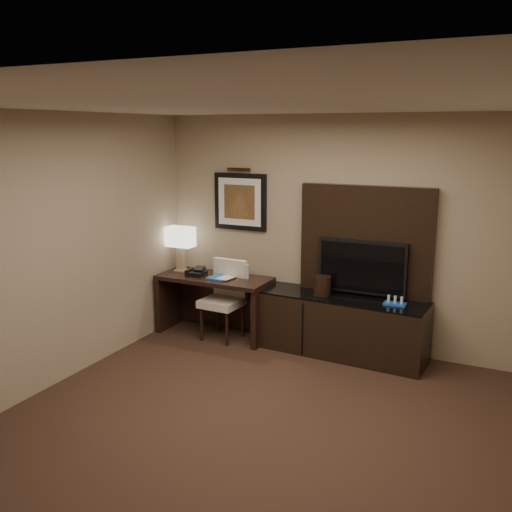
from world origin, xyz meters
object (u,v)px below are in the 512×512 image
Objects in this scene: desk_chair at (222,302)px; ice_bucket at (322,286)px; water_bottle at (247,272)px; tv at (362,267)px; minibar_tray at (395,301)px; credenza at (338,325)px; desk_phone at (196,271)px; table_lamp at (181,250)px; desk at (215,306)px.

desk_chair is 4.41× the size of ice_bucket.
desk_chair is 5.38× the size of water_bottle.
tv is 4.28× the size of minibar_tray.
ice_bucket is (-0.19, -0.02, 0.45)m from credenza.
tv reaches higher than credenza.
desk_chair is 0.51m from desk_phone.
water_bottle is 0.76× the size of minibar_tray.
table_lamp is at bearing -177.00° from tv.
credenza is 3.65× the size of table_lamp.
desk_chair reaches higher than minibar_tray.
minibar_tray is (2.22, -0.00, 0.35)m from desk.
water_bottle is (0.93, 0.01, -0.18)m from table_lamp.
desk reaches higher than credenza.
desk is 1.40× the size of tv.
ice_bucket is at bearing 178.03° from minibar_tray.
minibar_tray reaches higher than desk.
desk_chair is at bearing -174.25° from ice_bucket.
desk_phone is (-1.81, -0.10, 0.46)m from credenza.
tv is 1.41m from water_bottle.
credenza is 1.99× the size of tv.
water_bottle is (0.25, 0.17, 0.36)m from desk_chair.
credenza is at bearing 1.79° from desk_phone.
credenza is 9.04× the size of desk_phone.
desk_chair reaches higher than ice_bucket.
tv is at bearing 21.81° from ice_bucket.
water_bottle is 0.82× the size of ice_bucket.
minibar_tray is at bearing -1.97° from ice_bucket.
ice_bucket reaches higher than minibar_tray.
ice_bucket is (0.99, -0.05, -0.05)m from water_bottle.
water_bottle is at bearing 177.54° from minibar_tray.
desk_phone reaches higher than minibar_tray.
desk_chair reaches higher than desk.
water_bottle reaches higher than credenza.
table_lamp is at bearing 157.34° from desk_phone.
desk_chair is 4.06× the size of minibar_tray.
desk_phone is (-0.23, -0.05, 0.43)m from desk.
desk_phone is at bearing 176.33° from desk_chair.
tv reaches higher than desk.
tv is 4.65× the size of ice_bucket.
desk_phone is 1.25× the size of water_bottle.
water_bottle reaches higher than desk_phone.
water_bottle reaches higher than ice_bucket.
desk_phone is at bearing -21.37° from table_lamp.
desk_chair is at bearing -8.57° from desk_phone.
water_bottle is 0.99m from ice_bucket.
desk is 1.92m from tv.
desk_chair is at bearing -31.41° from desk.
table_lamp is at bearing -177.24° from credenza.
credenza is at bearing 2.04° from desk.
tv is 0.55m from minibar_tray.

